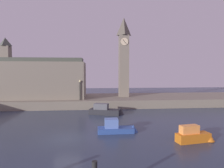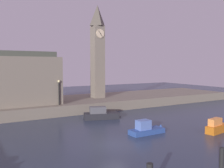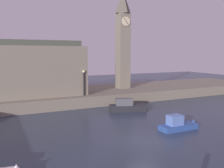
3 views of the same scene
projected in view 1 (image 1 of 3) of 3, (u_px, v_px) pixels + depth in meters
The scene contains 8 objects.
ground_plane at pixel (67, 138), 18.17m from camera, with size 120.00×120.00×0.00m, color #2D384C.
far_embankment at pixel (82, 100), 38.01m from camera, with size 70.00×12.00×1.50m, color slate.
clock_tower at pixel (124, 56), 37.98m from camera, with size 2.09×2.15×15.76m.
parliament_hall at pixel (43, 79), 36.09m from camera, with size 15.51×6.97×11.35m.
streetlamp at pixel (80, 88), 33.17m from camera, with size 0.36×0.36×3.53m.
boat_patrol_orange at pixel (195, 136), 17.27m from camera, with size 3.72×1.48×1.54m.
boat_barge_dark at pixel (108, 111), 28.72m from camera, with size 5.64×2.99×1.81m.
boat_tour_blue at pixel (120, 128), 20.08m from camera, with size 4.44×1.45×1.67m.
Camera 1 is at (2.72, -18.14, 6.30)m, focal length 30.36 mm.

